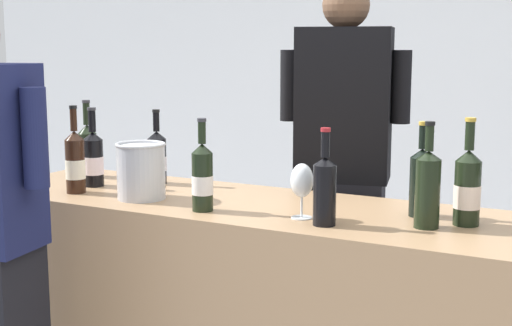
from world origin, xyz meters
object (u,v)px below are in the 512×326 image
at_px(wine_bottle_3, 202,177).
at_px(wine_glass, 302,182).
at_px(ice_bucket, 141,170).
at_px(wine_bottle_5, 93,159).
at_px(wine_bottle_6, 157,157).
at_px(wine_bottle_2, 421,180).
at_px(wine_bottle_8, 88,148).
at_px(wine_bottle_10, 467,188).
at_px(wine_bottle_0, 75,162).
at_px(person_server, 342,197).
at_px(wine_bottle_7, 428,187).
at_px(wine_bottle_1, 325,189).

height_order(wine_bottle_3, wine_glass, wine_bottle_3).
bearing_deg(ice_bucket, wine_bottle_3, -11.83).
xyz_separation_m(wine_bottle_5, wine_bottle_6, (0.20, 0.17, -0.00)).
height_order(wine_bottle_2, wine_bottle_5, wine_bottle_5).
xyz_separation_m(wine_bottle_5, wine_bottle_8, (-0.17, 0.16, 0.01)).
height_order(wine_bottle_10, wine_glass, wine_bottle_10).
height_order(wine_bottle_6, wine_bottle_8, wine_bottle_8).
relative_size(wine_bottle_0, wine_glass, 1.84).
xyz_separation_m(wine_glass, person_server, (-0.12, 0.71, -0.19)).
distance_m(wine_bottle_2, wine_bottle_6, 1.13).
xyz_separation_m(wine_bottle_6, wine_glass, (0.78, -0.28, 0.01)).
relative_size(wine_bottle_5, wine_bottle_8, 0.96).
bearing_deg(wine_bottle_7, wine_bottle_8, 172.33).
bearing_deg(person_server, wine_bottle_7, -50.55).
height_order(wine_bottle_1, wine_glass, wine_bottle_1).
distance_m(wine_bottle_7, person_server, 0.85).
bearing_deg(wine_bottle_3, wine_bottle_8, 157.19).
bearing_deg(wine_bottle_1, person_server, 106.68).
distance_m(wine_bottle_5, person_server, 1.06).
xyz_separation_m(wine_bottle_0, wine_bottle_2, (1.30, 0.24, 0.00)).
relative_size(wine_bottle_1, wine_bottle_6, 1.02).
relative_size(wine_bottle_0, wine_bottle_10, 0.99).
xyz_separation_m(wine_bottle_5, person_server, (0.86, 0.59, -0.18)).
bearing_deg(wine_bottle_10, wine_bottle_8, 175.99).
distance_m(wine_glass, ice_bucket, 0.66).
bearing_deg(wine_bottle_6, ice_bucket, -65.98).
xyz_separation_m(wine_bottle_2, ice_bucket, (-1.00, -0.21, -0.02)).
distance_m(wine_bottle_0, wine_bottle_10, 1.47).
bearing_deg(ice_bucket, wine_glass, -0.58).
bearing_deg(ice_bucket, wine_bottle_5, 161.20).
relative_size(wine_bottle_5, ice_bucket, 1.52).
bearing_deg(wine_bottle_10, wine_bottle_7, -138.22).
xyz_separation_m(wine_bottle_2, person_server, (-0.47, 0.49, -0.19)).
height_order(wine_bottle_7, wine_glass, wine_bottle_7).
relative_size(wine_bottle_0, wine_bottle_2, 1.06).
xyz_separation_m(wine_bottle_0, wine_bottle_10, (1.46, 0.18, 0.00)).
relative_size(ice_bucket, person_server, 0.12).
bearing_deg(wine_bottle_6, wine_bottle_10, -5.33).
xyz_separation_m(wine_bottle_2, wine_bottle_6, (-1.13, 0.07, -0.01)).
bearing_deg(wine_bottle_10, wine_bottle_0, -172.77).
relative_size(wine_bottle_1, ice_bucket, 1.48).
bearing_deg(wine_bottle_6, wine_bottle_8, -179.33).
relative_size(wine_glass, ice_bucket, 0.87).
distance_m(wine_bottle_8, wine_glass, 1.18).
bearing_deg(wine_bottle_1, ice_bucket, 175.67).
bearing_deg(wine_bottle_0, person_server, 41.43).
distance_m(wine_bottle_1, wine_bottle_5, 1.10).
bearing_deg(wine_bottle_6, wine_glass, -19.76).
bearing_deg(wine_glass, wine_bottle_1, -26.53).
xyz_separation_m(wine_bottle_3, wine_bottle_5, (-0.63, 0.17, -0.01)).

